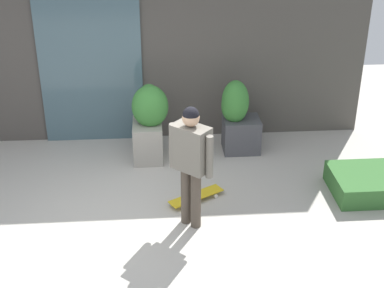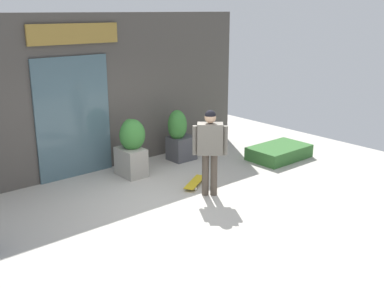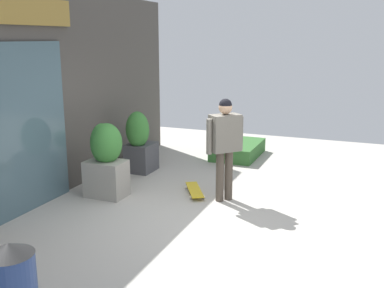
{
  "view_description": "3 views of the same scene",
  "coord_description": "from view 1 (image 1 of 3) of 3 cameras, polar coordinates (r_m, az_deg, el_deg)",
  "views": [
    {
      "loc": [
        0.42,
        -5.99,
        4.22
      ],
      "look_at": [
        0.91,
        0.59,
        0.86
      ],
      "focal_mm": 52.45,
      "sensor_mm": 36.0,
      "label": 1
    },
    {
      "loc": [
        -4.66,
        -5.94,
        3.39
      ],
      "look_at": [
        0.91,
        0.59,
        0.86
      ],
      "focal_mm": 43.01,
      "sensor_mm": 36.0,
      "label": 2
    },
    {
      "loc": [
        -5.69,
        -2.07,
        2.55
      ],
      "look_at": [
        0.91,
        0.59,
        0.86
      ],
      "focal_mm": 42.05,
      "sensor_mm": 36.0,
      "label": 3
    }
  ],
  "objects": [
    {
      "name": "ground_plane",
      "position": [
        7.34,
        -6.81,
        -8.36
      ],
      "size": [
        12.0,
        12.0,
        0.0
      ],
      "primitive_type": "plane",
      "color": "#B2ADA3"
    },
    {
      "name": "building_facade",
      "position": [
        9.12,
        -6.96,
        10.43
      ],
      "size": [
        7.82,
        0.31,
        3.33
      ],
      "color": "#4C4742",
      "rests_on": "ground_plane"
    },
    {
      "name": "skateboarder",
      "position": [
        6.82,
        -0.12,
        -1.14
      ],
      "size": [
        0.52,
        0.51,
        1.64
      ],
      "rotation": [
        0.0,
        0.0,
        0.84
      ],
      "color": "#4C4238",
      "rests_on": "ground_plane"
    },
    {
      "name": "skateboard",
      "position": [
        7.78,
        0.43,
        -5.33
      ],
      "size": [
        0.8,
        0.58,
        0.08
      ],
      "rotation": [
        0.0,
        0.0,
        0.53
      ],
      "color": "gold",
      "rests_on": "ground_plane"
    },
    {
      "name": "planter_box_left",
      "position": [
        8.89,
        4.64,
        2.83
      ],
      "size": [
        0.62,
        0.49,
        1.2
      ],
      "color": "#47474C",
      "rests_on": "ground_plane"
    },
    {
      "name": "planter_box_right",
      "position": [
        8.64,
        -4.39,
        2.55
      ],
      "size": [
        0.56,
        0.64,
        1.21
      ],
      "color": "gray",
      "rests_on": "ground_plane"
    },
    {
      "name": "hedge_ledge",
      "position": [
        8.36,
        18.78,
        -3.77
      ],
      "size": [
        1.42,
        0.9,
        0.3
      ],
      "primitive_type": "cube",
      "color": "#33662D",
      "rests_on": "ground_plane"
    }
  ]
}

